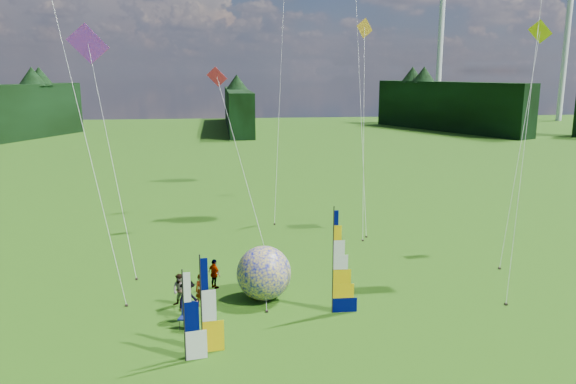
{
  "coord_description": "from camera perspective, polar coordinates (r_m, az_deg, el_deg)",
  "views": [
    {
      "loc": [
        -3.96,
        -19.34,
        10.59
      ],
      "look_at": [
        -1.0,
        4.0,
        5.5
      ],
      "focal_mm": 35.0,
      "sensor_mm": 36.0,
      "label": 1
    }
  ],
  "objects": [
    {
      "name": "spectator_c",
      "position": [
        25.14,
        -10.13,
        -10.71
      ],
      "size": [
        1.02,
        1.16,
        1.76
      ],
      "primitive_type": "imported",
      "rotation": [
        0.0,
        0.0,
        0.92
      ],
      "color": "#66594C",
      "rests_on": "ground"
    },
    {
      "name": "turbine_right",
      "position": [
        130.92,
        15.18,
        13.72
      ],
      "size": [
        8.0,
        1.2,
        30.0
      ],
      "primitive_type": null,
      "color": "silver",
      "rests_on": "ground"
    },
    {
      "name": "kite_whale",
      "position": [
        40.9,
        7.32,
        12.48
      ],
      "size": [
        9.65,
        15.68,
        21.71
      ],
      "primitive_type": null,
      "rotation": [
        0.0,
        0.0,
        0.33
      ],
      "color": "black",
      "rests_on": "ground"
    },
    {
      "name": "side_banner_far",
      "position": [
        21.41,
        -10.52,
        -12.43
      ],
      "size": [
        1.03,
        0.25,
        3.47
      ],
      "primitive_type": null,
      "rotation": [
        0.0,
        0.0,
        0.14
      ],
      "color": "white",
      "rests_on": "ground"
    },
    {
      "name": "spectator_a",
      "position": [
        26.39,
        -8.81,
        -9.82
      ],
      "size": [
        0.63,
        0.5,
        1.51
      ],
      "primitive_type": "imported",
      "rotation": [
        0.0,
        0.0,
        0.28
      ],
      "color": "#66594C",
      "rests_on": "ground"
    },
    {
      "name": "small_kite_yellow",
      "position": [
        35.12,
        22.66,
        5.5
      ],
      "size": [
        9.13,
        9.98,
        14.12
      ],
      "primitive_type": null,
      "rotation": [
        0.0,
        0.0,
        -0.31
      ],
      "color": "yellow",
      "rests_on": "ground"
    },
    {
      "name": "spectator_b",
      "position": [
        26.51,
        -10.9,
        -9.78
      ],
      "size": [
        0.83,
        0.67,
        1.54
      ],
      "primitive_type": "imported",
      "rotation": [
        0.0,
        0.0,
        -0.49
      ],
      "color": "#66594C",
      "rests_on": "ground"
    },
    {
      "name": "kite_parafoil",
      "position": [
        30.19,
        23.21,
        7.73
      ],
      "size": [
        10.25,
        12.07,
        17.49
      ],
      "primitive_type": null,
      "rotation": [
        0.0,
        0.0,
        -0.18
      ],
      "color": "#BE2546",
      "rests_on": "ground"
    },
    {
      "name": "ground",
      "position": [
        22.4,
        3.98,
        -16.03
      ],
      "size": [
        220.0,
        220.0,
        0.0
      ],
      "primitive_type": "plane",
      "color": "#357C10",
      "rests_on": "ground"
    },
    {
      "name": "camp_chair",
      "position": [
        24.38,
        -10.25,
        -12.28
      ],
      "size": [
        0.81,
        0.81,
        1.13
      ],
      "primitive_type": null,
      "rotation": [
        0.0,
        0.0,
        -0.3
      ],
      "color": "#0A1443",
      "rests_on": "ground"
    },
    {
      "name": "small_kite_green",
      "position": [
        43.15,
        -0.75,
        12.53
      ],
      "size": [
        4.36,
        12.12,
        21.68
      ],
      "primitive_type": null,
      "rotation": [
        0.0,
        0.0,
        -0.02
      ],
      "color": "green",
      "rests_on": "ground"
    },
    {
      "name": "treeline_ring",
      "position": [
        20.81,
        4.14,
        -6.28
      ],
      "size": [
        210.0,
        210.0,
        8.0
      ],
      "primitive_type": null,
      "color": "black",
      "rests_on": "ground"
    },
    {
      "name": "small_kite_red",
      "position": [
        35.77,
        -4.94,
        4.26
      ],
      "size": [
        5.72,
        11.07,
        11.34
      ],
      "primitive_type": null,
      "rotation": [
        0.0,
        0.0,
        -0.08
      ],
      "color": "red",
      "rests_on": "ground"
    },
    {
      "name": "feather_banner_main",
      "position": [
        24.88,
        4.59,
        -7.15
      ],
      "size": [
        1.28,
        0.15,
        4.72
      ],
      "primitive_type": null,
      "rotation": [
        0.0,
        0.0,
        -0.04
      ],
      "color": "#00064F",
      "rests_on": "ground"
    },
    {
      "name": "small_kite_pink",
      "position": [
        28.33,
        -20.07,
        6.99
      ],
      "size": [
        6.74,
        8.38,
        16.75
      ],
      "primitive_type": null,
      "rotation": [
        0.0,
        0.0,
        0.01
      ],
      "color": "#CF216D",
      "rests_on": "ground"
    },
    {
      "name": "bol_inflatable",
      "position": [
        26.67,
        -2.48,
        -8.22
      ],
      "size": [
        3.31,
        3.31,
        2.57
      ],
      "primitive_type": "sphere",
      "rotation": [
        0.0,
        0.0,
        -0.36
      ],
      "color": "#000AA1",
      "rests_on": "ground"
    },
    {
      "name": "side_banner_left",
      "position": [
        21.8,
        -8.8,
        -11.42
      ],
      "size": [
        1.06,
        0.22,
        3.81
      ],
      "primitive_type": null,
      "rotation": [
        0.0,
        0.0,
        0.11
      ],
      "color": "#F0BB06",
      "rests_on": "ground"
    },
    {
      "name": "turbine_left",
      "position": [
        136.25,
        26.36,
        12.83
      ],
      "size": [
        8.0,
        1.2,
        30.0
      ],
      "primitive_type": null,
      "color": "silver",
      "rests_on": "ground"
    },
    {
      "name": "kite_rainbow_delta",
      "position": [
        31.96,
        -17.64,
        5.2
      ],
      "size": [
        9.36,
        11.46,
        14.02
      ],
      "primitive_type": null,
      "rotation": [
        0.0,
        0.0,
        0.31
      ],
      "color": "#CF2841",
      "rests_on": "ground"
    },
    {
      "name": "small_kite_orange",
      "position": [
        38.57,
        7.73,
        7.34
      ],
      "size": [
        7.77,
        10.81,
        14.79
      ],
      "primitive_type": null,
      "rotation": [
        0.0,
        0.0,
        0.41
      ],
      "color": "orange",
      "rests_on": "ground"
    },
    {
      "name": "spectator_d",
      "position": [
        28.3,
        -7.48,
        -8.24
      ],
      "size": [
        0.82,
        0.92,
        1.51
      ],
      "primitive_type": "imported",
      "rotation": [
        0.0,
        0.0,
        2.21
      ],
      "color": "#66594C",
      "rests_on": "ground"
    }
  ]
}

